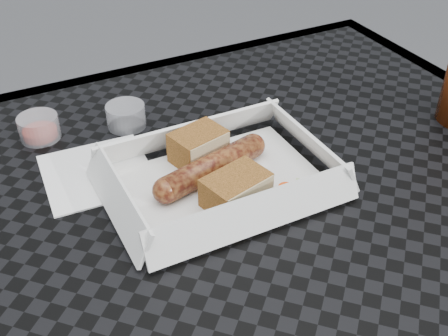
# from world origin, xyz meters

# --- Properties ---
(patio_table) EXTENTS (0.80, 0.80, 0.74)m
(patio_table) POSITION_xyz_m (0.00, 0.00, 0.67)
(patio_table) COLOR black
(patio_table) RESTS_ON ground
(food_tray) EXTENTS (0.22, 0.15, 0.00)m
(food_tray) POSITION_xyz_m (-0.03, 0.07, 0.75)
(food_tray) COLOR white
(food_tray) RESTS_ON patio_table
(bratwurst) EXTENTS (0.15, 0.06, 0.03)m
(bratwurst) POSITION_xyz_m (-0.04, 0.08, 0.76)
(bratwurst) COLOR brown
(bratwurst) RESTS_ON food_tray
(bread_near) EXTENTS (0.07, 0.06, 0.04)m
(bread_near) POSITION_xyz_m (-0.04, 0.12, 0.77)
(bread_near) COLOR brown
(bread_near) RESTS_ON food_tray
(bread_far) EXTENTS (0.08, 0.06, 0.03)m
(bread_far) POSITION_xyz_m (-0.03, 0.03, 0.77)
(bread_far) COLOR brown
(bread_far) RESTS_ON food_tray
(veg_garnish) EXTENTS (0.03, 0.03, 0.00)m
(veg_garnish) POSITION_xyz_m (0.03, 0.02, 0.75)
(veg_garnish) COLOR #F3460A
(veg_garnish) RESTS_ON food_tray
(napkin) EXTENTS (0.13, 0.13, 0.00)m
(napkin) POSITION_xyz_m (-0.15, 0.15, 0.75)
(napkin) COLOR white
(napkin) RESTS_ON patio_table
(condiment_cup_sauce) EXTENTS (0.05, 0.05, 0.03)m
(condiment_cup_sauce) POSITION_xyz_m (-0.19, 0.26, 0.76)
(condiment_cup_sauce) COLOR maroon
(condiment_cup_sauce) RESTS_ON patio_table
(condiment_cup_empty) EXTENTS (0.05, 0.05, 0.03)m
(condiment_cup_empty) POSITION_xyz_m (-0.09, 0.24, 0.76)
(condiment_cup_empty) COLOR silver
(condiment_cup_empty) RESTS_ON patio_table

